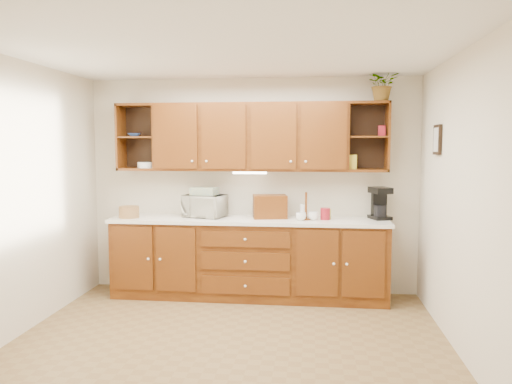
% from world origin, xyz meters
% --- Properties ---
extents(floor, '(4.00, 4.00, 0.00)m').
position_xyz_m(floor, '(0.00, 0.00, 0.00)').
color(floor, brown).
rests_on(floor, ground).
extents(ceiling, '(4.00, 4.00, 0.00)m').
position_xyz_m(ceiling, '(0.00, 0.00, 2.60)').
color(ceiling, white).
rests_on(ceiling, back_wall).
extents(back_wall, '(4.00, 0.00, 4.00)m').
position_xyz_m(back_wall, '(0.00, 1.75, 1.30)').
color(back_wall, beige).
rests_on(back_wall, floor).
extents(left_wall, '(0.00, 3.50, 3.50)m').
position_xyz_m(left_wall, '(-2.00, 0.00, 1.30)').
color(left_wall, beige).
rests_on(left_wall, floor).
extents(right_wall, '(0.00, 3.50, 3.50)m').
position_xyz_m(right_wall, '(2.00, 0.00, 1.30)').
color(right_wall, beige).
rests_on(right_wall, floor).
extents(base_cabinets, '(3.20, 0.60, 0.90)m').
position_xyz_m(base_cabinets, '(0.00, 1.45, 0.45)').
color(base_cabinets, '#3D1906').
rests_on(base_cabinets, floor).
extents(countertop, '(3.24, 0.64, 0.04)m').
position_xyz_m(countertop, '(0.00, 1.44, 0.92)').
color(countertop, white).
rests_on(countertop, base_cabinets).
extents(upper_cabinets, '(3.20, 0.33, 0.80)m').
position_xyz_m(upper_cabinets, '(0.01, 1.59, 1.89)').
color(upper_cabinets, '#3D1906').
rests_on(upper_cabinets, back_wall).
extents(undercabinet_light, '(0.40, 0.05, 0.02)m').
position_xyz_m(undercabinet_light, '(0.00, 1.53, 1.47)').
color(undercabinet_light, white).
rests_on(undercabinet_light, upper_cabinets).
extents(framed_picture, '(0.03, 0.24, 0.30)m').
position_xyz_m(framed_picture, '(1.98, 0.90, 1.85)').
color(framed_picture, black).
rests_on(framed_picture, right_wall).
extents(wicker_basket, '(0.26, 0.26, 0.14)m').
position_xyz_m(wicker_basket, '(-1.41, 1.33, 1.01)').
color(wicker_basket, olive).
rests_on(wicker_basket, countertop).
extents(microwave, '(0.55, 0.44, 0.26)m').
position_xyz_m(microwave, '(-0.54, 1.50, 1.07)').
color(microwave, beige).
rests_on(microwave, countertop).
extents(towel_stack, '(0.33, 0.27, 0.09)m').
position_xyz_m(towel_stack, '(-0.54, 1.50, 1.25)').
color(towel_stack, '#D0BF62').
rests_on(towel_stack, microwave).
extents(wine_bottle, '(0.07, 0.07, 0.31)m').
position_xyz_m(wine_bottle, '(-0.51, 1.50, 1.09)').
color(wine_bottle, black).
rests_on(wine_bottle, countertop).
extents(woven_tray, '(0.34, 0.13, 0.33)m').
position_xyz_m(woven_tray, '(-0.66, 1.69, 0.95)').
color(woven_tray, olive).
rests_on(woven_tray, countertop).
extents(bread_box, '(0.43, 0.31, 0.27)m').
position_xyz_m(bread_box, '(0.24, 1.50, 1.08)').
color(bread_box, '#3D1906').
rests_on(bread_box, countertop).
extents(mug_tree, '(0.28, 0.28, 0.32)m').
position_xyz_m(mug_tree, '(0.67, 1.42, 0.99)').
color(mug_tree, '#3D1906').
rests_on(mug_tree, countertop).
extents(canister_red, '(0.12, 0.12, 0.13)m').
position_xyz_m(canister_red, '(0.89, 1.45, 1.01)').
color(canister_red, maroon).
rests_on(canister_red, countertop).
extents(canister_white, '(0.10, 0.10, 0.17)m').
position_xyz_m(canister_white, '(0.64, 1.47, 1.02)').
color(canister_white, white).
rests_on(canister_white, countertop).
extents(canister_yellow, '(0.12, 0.12, 0.12)m').
position_xyz_m(canister_yellow, '(0.90, 1.50, 1.00)').
color(canister_yellow, gold).
rests_on(canister_yellow, countertop).
extents(coffee_maker, '(0.27, 0.31, 0.37)m').
position_xyz_m(coffee_maker, '(1.52, 1.59, 1.12)').
color(coffee_maker, black).
rests_on(coffee_maker, countertop).
extents(bowl_stack, '(0.18, 0.18, 0.04)m').
position_xyz_m(bowl_stack, '(-1.42, 1.58, 1.92)').
color(bowl_stack, '#26468E').
rests_on(bowl_stack, upper_cabinets).
extents(plate_stack, '(0.29, 0.29, 0.07)m').
position_xyz_m(plate_stack, '(-1.27, 1.58, 1.56)').
color(plate_stack, white).
rests_on(plate_stack, upper_cabinets).
extents(pantry_box_yellow, '(0.10, 0.08, 0.16)m').
position_xyz_m(pantry_box_yellow, '(1.20, 1.55, 1.60)').
color(pantry_box_yellow, gold).
rests_on(pantry_box_yellow, upper_cabinets).
extents(pantry_box_red, '(0.08, 0.07, 0.12)m').
position_xyz_m(pantry_box_red, '(1.52, 1.55, 1.96)').
color(pantry_box_red, maroon).
rests_on(pantry_box_red, upper_cabinets).
extents(potted_plant, '(0.37, 0.32, 0.38)m').
position_xyz_m(potted_plant, '(1.52, 1.54, 2.48)').
color(potted_plant, '#999999').
rests_on(potted_plant, upper_cabinets).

